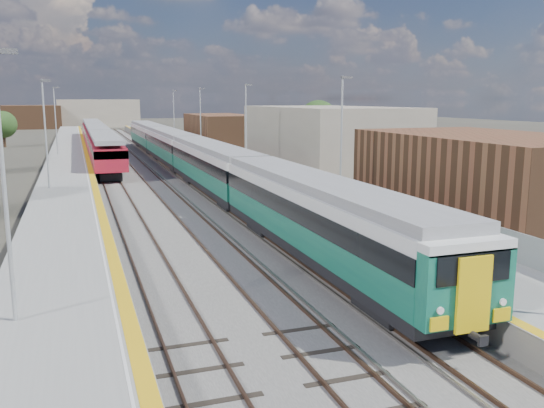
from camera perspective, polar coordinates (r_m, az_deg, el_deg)
ground at (r=59.94m, az=-10.81°, el=3.31°), size 320.00×320.00×0.00m
ballast_bed at (r=62.14m, az=-13.20°, el=3.49°), size 10.50×155.00×0.06m
tracks at (r=63.84m, az=-12.82°, el=3.76°), size 8.96×160.00×0.17m
platform_right at (r=63.25m, az=-6.40°, el=4.28°), size 4.70×155.00×8.52m
platform_left at (r=61.78m, az=-19.50°, el=3.59°), size 4.30×155.00×8.52m
buildings at (r=147.89m, az=-23.14°, el=10.93°), size 72.00×185.50×40.00m
green_train at (r=53.54m, az=-8.29°, el=4.97°), size 2.89×80.50×3.18m
red_train at (r=78.81m, az=-16.92°, el=6.26°), size 2.85×57.76×3.59m
tree_c at (r=95.53m, az=-25.10°, el=7.15°), size 4.00×4.00×5.43m
tree_d at (r=76.15m, az=4.60°, el=8.27°), size 5.19×5.19×7.03m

